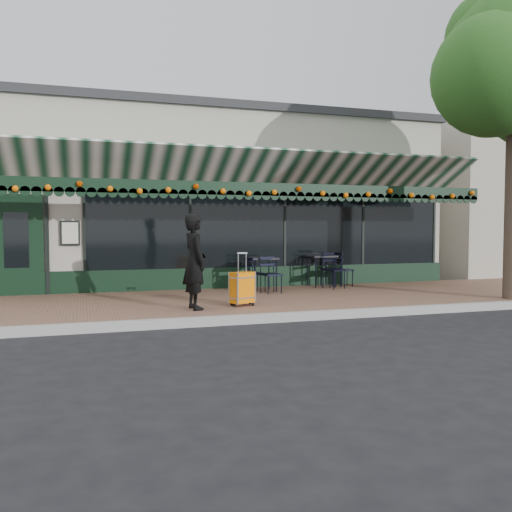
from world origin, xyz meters
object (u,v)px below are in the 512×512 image
object	(u,v)px
chair_a_front	(334,270)
chair_b_right	(255,274)
suitcase	(242,288)
chair_b_front	(271,275)
chair_a_left	(331,269)
woman	(195,262)
cafe_table_a	(321,258)
chair_a_right	(344,270)
cafe_table_b	(262,261)
chair_b_left	(246,274)

from	to	relation	value
chair_a_front	chair_b_right	xyz separation A→B (m)	(-1.99, -0.00, -0.04)
suitcase	chair_b_front	bearing A→B (deg)	30.85
chair_a_left	woman	bearing A→B (deg)	-68.19
cafe_table_a	chair_a_right	bearing A→B (deg)	-1.87
cafe_table_a	chair_b_front	world-z (taller)	chair_b_front
woman	cafe_table_a	distance (m)	4.64
woman	chair_a_left	distance (m)	4.79
chair_b_front	suitcase	bearing A→B (deg)	-134.98
suitcase	cafe_table_b	xyz separation A→B (m)	(1.12, 2.19, 0.37)
chair_a_right	chair_b_right	xyz separation A→B (m)	(-2.50, -0.47, 0.01)
cafe_table_a	cafe_table_b	distance (m)	1.73
cafe_table_b	chair_b_right	distance (m)	0.37
cafe_table_b	chair_a_front	distance (m)	1.82
chair_a_left	chair_a_front	bearing A→B (deg)	-29.51
suitcase	chair_a_front	bearing A→B (deg)	11.22
suitcase	cafe_table_a	distance (m)	3.83
chair_b_right	chair_b_front	distance (m)	0.47
suitcase	chair_a_left	world-z (taller)	suitcase
cafe_table_a	chair_a_front	bearing A→B (deg)	-77.04
cafe_table_b	chair_a_right	size ratio (longest dim) A/B	1.00
chair_a_right	chair_b_left	bearing A→B (deg)	94.77
cafe_table_b	chair_a_left	bearing A→B (deg)	8.80
woman	chair_b_left	distance (m)	3.20
woman	chair_a_left	world-z (taller)	woman
chair_a_right	chair_b_left	world-z (taller)	chair_a_right
woman	chair_a_left	bearing A→B (deg)	-64.19
woman	chair_b_left	size ratio (longest dim) A/B	2.28
cafe_table_b	woman	bearing A→B (deg)	-131.21
cafe_table_b	chair_a_right	distance (m)	2.36
chair_a_left	chair_b_front	bearing A→B (deg)	-78.73
chair_a_left	suitcase	bearing A→B (deg)	-62.54
chair_a_front	chair_b_front	world-z (taller)	chair_a_front
chair_a_left	chair_a_right	size ratio (longest dim) A/B	1.11
chair_a_left	chair_b_right	xyz separation A→B (m)	(-2.12, -0.40, -0.03)
cafe_table_b	chair_b_left	xyz separation A→B (m)	(-0.30, 0.29, -0.32)
chair_b_right	chair_b_front	size ratio (longest dim) A/B	0.98
suitcase	chair_a_front	xyz separation A→B (m)	(2.92, 2.10, 0.11)
cafe_table_a	chair_b_left	world-z (taller)	cafe_table_a
cafe_table_a	cafe_table_b	world-z (taller)	cafe_table_a
chair_b_left	chair_b_front	size ratio (longest dim) A/B	0.91
cafe_table_a	cafe_table_b	size ratio (longest dim) A/B	1.01
cafe_table_a	chair_b_front	bearing A→B (deg)	-151.42
cafe_table_a	chair_a_right	world-z (taller)	cafe_table_a
woman	suitcase	distance (m)	1.08
chair_a_left	chair_b_right	size ratio (longest dim) A/B	1.07
suitcase	cafe_table_a	size ratio (longest dim) A/B	1.27
chair_a_right	chair_a_front	size ratio (longest dim) A/B	0.89
cafe_table_a	chair_b_left	xyz separation A→B (m)	(-1.99, -0.10, -0.33)
woman	cafe_table_b	world-z (taller)	woman
cafe_table_b	chair_a_left	xyz separation A→B (m)	(1.92, 0.30, -0.27)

